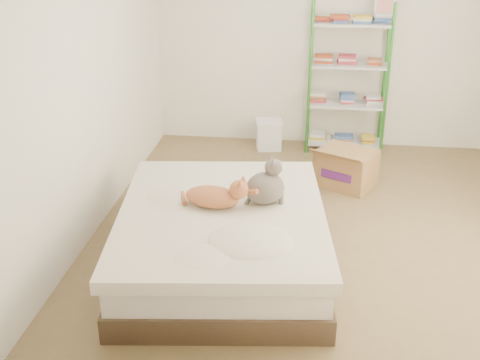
% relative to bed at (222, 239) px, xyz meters
% --- Properties ---
extents(room, '(3.81, 4.21, 2.61)m').
position_rel_bed_xyz_m(room, '(0.71, 0.81, 1.05)').
color(room, olive).
rests_on(room, ground).
extents(bed, '(1.77, 2.11, 0.49)m').
position_rel_bed_xyz_m(bed, '(0.00, 0.00, 0.00)').
color(bed, '#4C3B2C').
rests_on(bed, ground).
extents(orange_cat, '(0.54, 0.34, 0.20)m').
position_rel_bed_xyz_m(orange_cat, '(-0.08, 0.06, 0.35)').
color(orange_cat, '#CB7047').
rests_on(orange_cat, bed).
extents(grey_cat, '(0.40, 0.37, 0.37)m').
position_rel_bed_xyz_m(grey_cat, '(0.31, 0.17, 0.43)').
color(grey_cat, gray).
rests_on(grey_cat, bed).
extents(shelf_unit, '(0.88, 0.36, 1.74)m').
position_rel_bed_xyz_m(shelf_unit, '(1.02, 2.69, 0.61)').
color(shelf_unit, '#338B2D').
rests_on(shelf_unit, ground).
extents(cardboard_box, '(0.68, 0.70, 0.44)m').
position_rel_bed_xyz_m(cardboard_box, '(1.01, 1.67, -0.06)').
color(cardboard_box, '#A38141').
rests_on(cardboard_box, ground).
extents(white_bin, '(0.35, 0.32, 0.35)m').
position_rel_bed_xyz_m(white_bin, '(0.15, 2.60, -0.07)').
color(white_bin, white).
rests_on(white_bin, ground).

